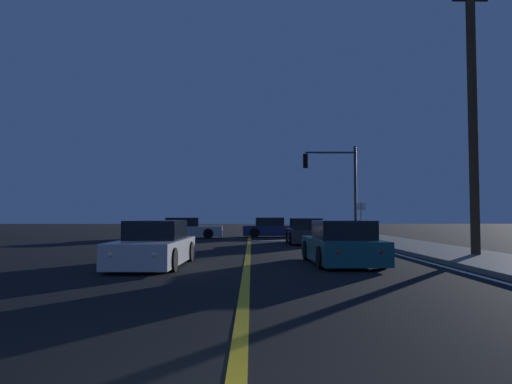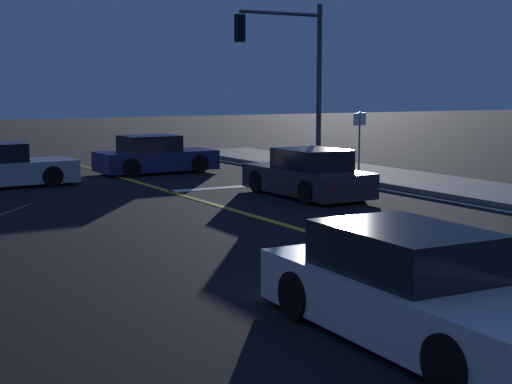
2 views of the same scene
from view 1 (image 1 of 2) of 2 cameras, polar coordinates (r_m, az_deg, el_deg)
sidewalk_right at (r=18.20m, az=23.80°, el=-7.05°), size 3.20×46.72×0.15m
lane_line_center at (r=16.62m, az=-1.01°, el=-7.96°), size 0.20×44.13×0.01m
lane_line_edge_right at (r=17.53m, az=18.24°, el=-7.55°), size 0.16×44.13×0.01m
stop_bar at (r=28.21m, az=5.31°, el=-5.82°), size 5.98×0.50×0.01m
car_following_oncoming_white at (r=14.55m, az=-12.05°, el=-6.35°), size 1.95×4.75×1.34m
car_side_waiting_navy at (r=33.04m, az=1.95°, el=-4.39°), size 4.24×1.97×1.34m
car_distant_tail_charcoal at (r=25.45m, az=5.93°, el=-4.85°), size 1.89×4.31×1.34m
car_parked_curb_teal at (r=14.99m, az=10.23°, el=-6.26°), size 2.09×4.42×1.34m
car_mid_block_silver at (r=31.94m, az=-8.37°, el=-4.42°), size 4.73×2.03×1.34m
traffic_signal_near_right at (r=30.91m, az=9.66°, el=1.72°), size 3.43×0.28×5.93m
utility_pole_right at (r=18.58m, az=24.49°, el=9.66°), size 1.50×0.32×10.55m
street_sign_corner at (r=28.25m, az=12.46°, el=-2.69°), size 0.56×0.12×2.25m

